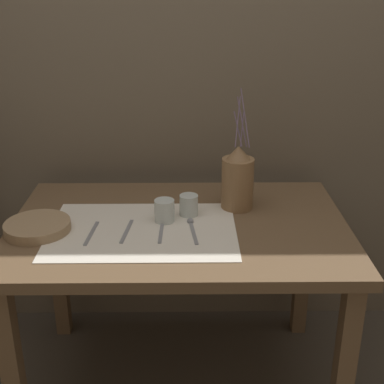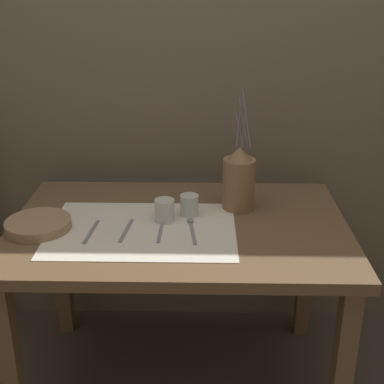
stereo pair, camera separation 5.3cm
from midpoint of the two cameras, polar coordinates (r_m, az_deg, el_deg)
The scene contains 12 objects.
ground_plane at distance 2.30m, azimuth -1.92°, elevation -19.44°, with size 12.00×12.00×0.00m, color #473F35.
stone_wall_back at distance 2.24m, azimuth -2.05°, elevation 13.78°, with size 7.00×0.06×2.40m.
wooden_table at distance 1.95m, azimuth -2.15°, elevation -5.80°, with size 1.20×0.79×0.71m.
linen_cloth at distance 1.86m, azimuth -6.09°, elevation -4.09°, with size 0.64×0.45×0.00m.
pitcher_with_flowers at distance 1.99m, azimuth 4.12°, elevation 1.32°, with size 0.12×0.12×0.45m.
wooden_bowl at distance 1.92m, azimuth -16.93°, elevation -3.59°, with size 0.23×0.23×0.04m.
glass_tumbler_near at distance 1.90m, azimuth -3.76°, elevation -2.00°, with size 0.07×0.07×0.08m.
glass_tumbler_far at distance 1.95m, azimuth -1.13°, elevation -1.41°, with size 0.07×0.07×0.08m.
knife_center at distance 1.86m, azimuth -11.49°, elevation -4.33°, with size 0.03×0.18×0.00m.
fork_outer at distance 1.85m, azimuth -7.80°, elevation -4.17°, with size 0.03×0.17×0.00m.
fork_inner at distance 1.84m, azimuth -4.13°, elevation -4.19°, with size 0.02×0.17×0.00m.
spoon_inner at distance 1.87m, azimuth -0.87°, elevation -3.55°, with size 0.04×0.19×0.02m.
Camera 1 is at (0.03, -1.71, 1.54)m, focal length 50.00 mm.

